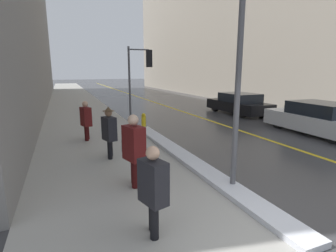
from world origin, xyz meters
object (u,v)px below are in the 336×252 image
Objects in this scene: fire_hydrant at (144,121)px; parked_car_white at (318,119)px; pedestrian_in_glasses at (153,187)px; parked_car_black at (239,104)px; lamp_post at (241,32)px; traffic_light_near at (142,67)px; pedestrian_in_fedora at (109,130)px; pedestrian_with_shoulder_bag at (134,147)px; pedestrian_trailing at (86,119)px.

parked_car_white is at bearing -29.21° from fire_hydrant.
pedestrian_in_glasses reaches higher than parked_car_black.
lamp_post is 7.18m from fire_hydrant.
parked_car_black is (0.19, 5.50, -0.02)m from parked_car_white.
traffic_light_near is 5.39× the size of fire_hydrant.
pedestrian_in_fedora is 4.09m from fire_hydrant.
pedestrian_with_shoulder_bag is at bearing 153.88° from lamp_post.
lamp_post is at bearing 141.30° from parked_car_black.
traffic_light_near is at bearing 74.32° from fire_hydrant.
pedestrian_with_shoulder_bag is 0.37× the size of parked_car_white.
parked_car_white is (6.33, 2.99, -2.67)m from lamp_post.
fire_hydrant is at bearing 145.06° from pedestrian_with_shoulder_bag.
traffic_light_near is 8.73m from parked_car_white.
lamp_post is 3.22m from pedestrian_with_shoulder_bag.
traffic_light_near is at bearing 148.26° from pedestrian_in_glasses.
parked_car_white is at bearing 176.84° from parked_car_black.
traffic_light_near is 3.77m from fire_hydrant.
lamp_post is at bearing 97.19° from pedestrian_in_glasses.
parked_car_white is at bearing 58.72° from pedestrian_trailing.
parked_car_black is at bearing 16.52° from fire_hydrant.
traffic_light_near is 2.60× the size of pedestrian_in_glasses.
lamp_post is 3.60× the size of pedestrian_in_fedora.
pedestrian_in_glasses is at bearing -16.33° from pedestrian_in_fedora.
traffic_light_near is 0.86× the size of parked_car_white.
lamp_post is 4.46m from pedestrian_in_fedora.
pedestrian_with_shoulder_bag is 8.54m from parked_car_white.
pedestrian_in_glasses is 4.00m from pedestrian_in_fedora.
pedestrian_in_fedora reaches higher than pedestrian_trailing.
parked_car_black is 6.84m from fire_hydrant.
traffic_light_near reaches higher than pedestrian_trailing.
pedestrian_with_shoulder_bag is at bearing 105.54° from parked_car_white.
pedestrian_trailing is at bearing 76.43° from parked_car_white.
traffic_light_near is 5.50m from pedestrian_trailing.
traffic_light_near reaches higher than parked_car_black.
pedestrian_in_fedora is (-0.17, 2.12, -0.06)m from pedestrian_with_shoulder_bag.
fire_hydrant is (2.09, 3.48, -0.50)m from pedestrian_in_fedora.
traffic_light_near is 2.57× the size of pedestrian_trailing.
pedestrian_in_fedora is at bearing 163.67° from pedestrian_in_glasses.
lamp_post reaches higher than fire_hydrant.
parked_car_black is (9.09, 3.07, -0.23)m from pedestrian_trailing.
pedestrian_in_glasses is 7.78m from fire_hydrant.
parked_car_white is (8.90, -2.44, -0.21)m from pedestrian_trailing.
fire_hydrant is at bearing -103.12° from traffic_light_near.
lamp_post reaches higher than pedestrian_in_glasses.
parked_car_black is (8.48, 7.54, -0.32)m from pedestrian_with_shoulder_bag.
fire_hydrant is at bearing 97.91° from pedestrian_trailing.
parked_car_white reaches higher than fire_hydrant.
pedestrian_in_fedora is at bearing -5.36° from pedestrian_trailing.
traffic_light_near is 10.86m from pedestrian_in_glasses.
pedestrian_with_shoulder_bag is 5.94m from fire_hydrant.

